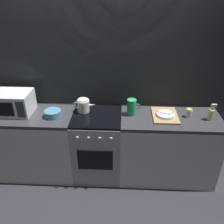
# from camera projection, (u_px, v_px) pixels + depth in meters

# --- Properties ---
(ground_plane) EXTENTS (8.00, 8.00, 0.00)m
(ground_plane) POSITION_uv_depth(u_px,v_px,m) (99.00, 171.00, 3.31)
(ground_plane) COLOR #2D2D33
(back_wall) EXTENTS (3.60, 0.05, 2.40)m
(back_wall) POSITION_uv_depth(u_px,v_px,m) (99.00, 82.00, 3.01)
(back_wall) COLOR gray
(back_wall) RESTS_ON ground_plane
(counter_left) EXTENTS (1.20, 0.60, 0.90)m
(counter_left) POSITION_uv_depth(u_px,v_px,m) (30.00, 143.00, 3.13)
(counter_left) COLOR silver
(counter_left) RESTS_ON ground_plane
(stove_unit) EXTENTS (0.60, 0.63, 0.90)m
(stove_unit) POSITION_uv_depth(u_px,v_px,m) (98.00, 145.00, 3.09)
(stove_unit) COLOR #9E9EA3
(stove_unit) RESTS_ON ground_plane
(counter_right) EXTENTS (1.20, 0.60, 0.90)m
(counter_right) POSITION_uv_depth(u_px,v_px,m) (167.00, 147.00, 3.05)
(counter_right) COLOR silver
(counter_right) RESTS_ON ground_plane
(microwave) EXTENTS (0.46, 0.35, 0.27)m
(microwave) POSITION_uv_depth(u_px,v_px,m) (13.00, 103.00, 2.87)
(microwave) COLOR white
(microwave) RESTS_ON counter_left
(kettle) EXTENTS (0.28, 0.15, 0.17)m
(kettle) POSITION_uv_depth(u_px,v_px,m) (83.00, 105.00, 2.92)
(kettle) COLOR white
(kettle) RESTS_ON stove_unit
(mixing_bowl) EXTENTS (0.20, 0.20, 0.08)m
(mixing_bowl) POSITION_uv_depth(u_px,v_px,m) (53.00, 113.00, 2.83)
(mixing_bowl) COLOR teal
(mixing_bowl) RESTS_ON counter_left
(pitcher) EXTENTS (0.16, 0.11, 0.20)m
(pitcher) POSITION_uv_depth(u_px,v_px,m) (132.00, 107.00, 2.84)
(pitcher) COLOR green
(pitcher) RESTS_ON counter_right
(dish_pile) EXTENTS (0.30, 0.40, 0.06)m
(dish_pile) POSITION_uv_depth(u_px,v_px,m) (165.00, 115.00, 2.84)
(dish_pile) COLOR tan
(dish_pile) RESTS_ON counter_right
(spice_jar) EXTENTS (0.08, 0.08, 0.10)m
(spice_jar) POSITION_uv_depth(u_px,v_px,m) (189.00, 113.00, 2.82)
(spice_jar) COLOR silver
(spice_jar) RESTS_ON counter_right
(spray_bottle) EXTENTS (0.08, 0.06, 0.20)m
(spray_bottle) POSITION_uv_depth(u_px,v_px,m) (211.00, 114.00, 2.74)
(spray_bottle) COLOR #E5CC72
(spray_bottle) RESTS_ON counter_right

